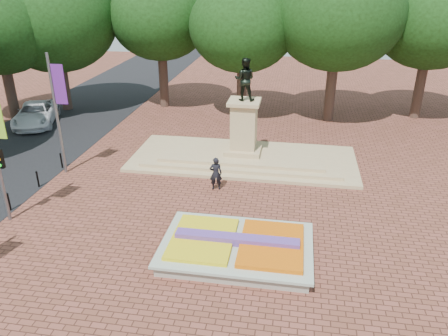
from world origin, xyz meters
name	(u,v)px	position (x,y,z in m)	size (l,w,h in m)	color
ground	(221,227)	(0.00, 0.00, 0.00)	(90.00, 90.00, 0.00)	brown
flower_bed	(237,247)	(1.03, -2.00, 0.38)	(6.30, 4.30, 0.91)	gray
monument	(243,147)	(0.00, 8.00, 0.88)	(14.00, 6.00, 6.40)	tan
tree_row_back	(291,32)	(2.33, 18.00, 6.67)	(44.80, 8.80, 10.43)	#3B2820
van	(36,114)	(-16.76, 12.38, 0.82)	(2.73, 5.92, 1.65)	silver
pedestrian	(216,174)	(-0.98, 3.81, 0.94)	(0.68, 0.45, 1.88)	black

